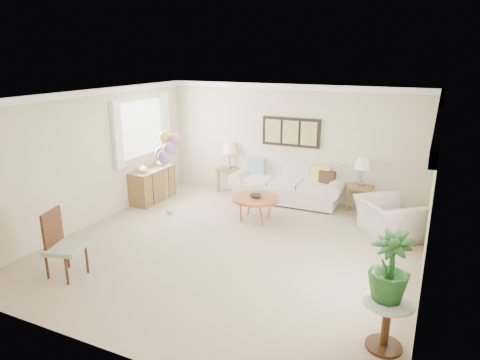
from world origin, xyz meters
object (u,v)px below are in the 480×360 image
(armchair, at_px, (388,218))
(accent_chair, at_px, (61,243))
(sofa, at_px, (288,185))
(balloon_cluster, at_px, (167,148))
(coffee_table, at_px, (255,199))

(armchair, bearing_deg, accent_chair, 91.88)
(sofa, relative_size, balloon_cluster, 1.45)
(accent_chair, bearing_deg, coffee_table, 62.06)
(sofa, height_order, coffee_table, sofa)
(armchair, relative_size, accent_chair, 1.05)
(balloon_cluster, bearing_deg, armchair, 10.33)
(coffee_table, bearing_deg, armchair, 6.38)
(armchair, bearing_deg, sofa, 25.98)
(sofa, height_order, armchair, sofa)
(coffee_table, xyz_separation_m, accent_chair, (-1.75, -3.30, 0.09))
(sofa, xyz_separation_m, armchair, (2.31, -1.12, -0.02))
(sofa, height_order, accent_chair, accent_chair)
(sofa, distance_m, balloon_cluster, 2.90)
(sofa, distance_m, coffee_table, 1.42)
(coffee_table, relative_size, accent_chair, 0.93)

